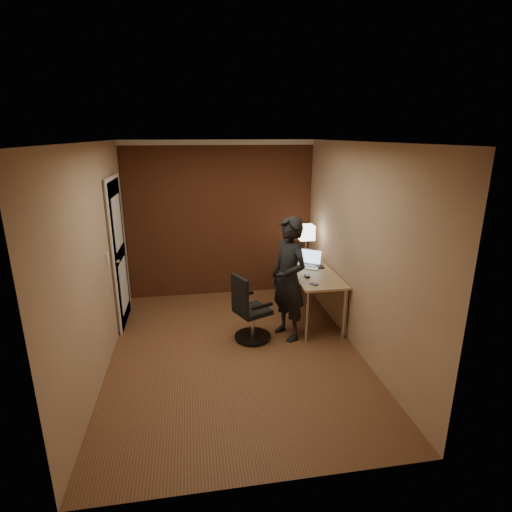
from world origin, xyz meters
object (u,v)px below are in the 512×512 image
desk (316,278)px  phone (314,284)px  desk_lamp (306,233)px  mouse (307,276)px  laptop (309,262)px  office_chair (249,313)px  wallet (320,267)px  person (289,279)px

desk → phone: bearing=-110.1°
desk_lamp → mouse: (-0.21, -0.80, -0.40)m
desk → phone: size_ratio=13.04×
phone → laptop: bearing=54.5°
desk → phone: 0.60m
desk → phone: (-0.20, -0.55, 0.13)m
phone → office_chair: size_ratio=0.13×
laptop → wallet: bearing=-41.7°
desk → laptop: laptop is taller
desk → laptop: 0.28m
phone → desk: bearing=46.2°
desk_lamp → person: size_ratio=0.33×
wallet → phone: bearing=-114.6°
desk → wallet: 0.18m
desk_lamp → laptop: 0.48m
phone → person: size_ratio=0.07×
desk_lamp → wallet: 0.61m
laptop → desk: bearing=-77.7°
phone → wallet: size_ratio=1.05×
phone → desk_lamp: bearing=56.1°
mouse → laptop: bearing=71.9°
desk_lamp → office_chair: bearing=-134.6°
desk_lamp → desk: bearing=-89.3°
office_chair → person: person is taller
desk_lamp → mouse: bearing=-104.5°
laptop → mouse: (-0.17, -0.47, -0.05)m
mouse → office_chair: size_ratio=0.11×
wallet → person: bearing=-136.2°
desk_lamp → office_chair: (-1.04, -1.05, -0.76)m
wallet → office_chair: (-1.13, -0.61, -0.35)m
mouse → office_chair: 0.94m
person → desk_lamp: bearing=129.3°
desk → desk_lamp: desk_lamp is taller
desk → person: person is taller
desk → mouse: (-0.21, -0.27, 0.14)m
desk → mouse: bearing=-128.1°
phone → office_chair: (-0.84, 0.02, -0.35)m
desk → desk_lamp: (-0.01, 0.53, 0.55)m
wallet → person: (-0.61, -0.59, 0.06)m
laptop → wallet: laptop is taller
mouse → office_chair: (-0.83, -0.26, -0.36)m
person → phone: bearing=58.4°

